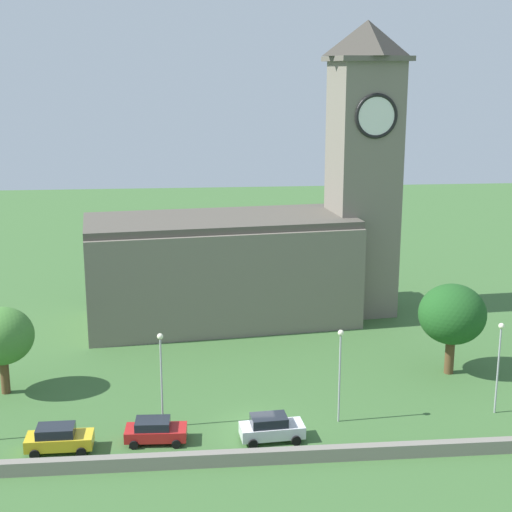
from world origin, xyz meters
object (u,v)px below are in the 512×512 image
object	(u,v)px
streetlamp_east_mid	(499,354)
tree_riverside_west	(452,315)
car_yellow	(59,438)
car_red	(155,431)
streetlamp_west_mid	(161,365)
tree_by_tower	(2,336)
car_white	(271,428)
streetlamp_central	(340,361)
church	(259,242)

from	to	relation	value
streetlamp_east_mid	tree_riverside_west	size ratio (longest dim) A/B	0.91
car_yellow	car_red	xyz separation A→B (m)	(6.46, 0.72, -0.09)
streetlamp_west_mid	tree_riverside_west	size ratio (longest dim) A/B	0.92
tree_by_tower	tree_riverside_west	world-z (taller)	tree_riverside_west
streetlamp_west_mid	tree_by_tower	distance (m)	14.58
car_white	streetlamp_west_mid	bearing A→B (deg)	159.97
streetlamp_west_mid	car_yellow	bearing A→B (deg)	-156.90
car_yellow	streetlamp_central	xyz separation A→B (m)	(19.78, 2.64, 3.81)
streetlamp_east_mid	tree_by_tower	size ratio (longest dim) A/B	1.00
car_yellow	car_white	bearing A→B (deg)	0.75
streetlamp_west_mid	car_white	bearing A→B (deg)	-20.03
car_white	tree_by_tower	distance (m)	22.90
car_yellow	streetlamp_east_mid	bearing A→B (deg)	5.34
streetlamp_west_mid	streetlamp_east_mid	world-z (taller)	streetlamp_west_mid
car_red	tree_by_tower	xyz separation A→B (m)	(-12.21, 9.44, 3.94)
car_red	tree_by_tower	bearing A→B (deg)	142.28
car_red	tree_riverside_west	world-z (taller)	tree_riverside_west
streetlamp_west_mid	streetlamp_central	bearing A→B (deg)	-1.40
tree_riverside_west	car_white	bearing A→B (deg)	-147.17
car_yellow	streetlamp_west_mid	distance (m)	8.45
car_yellow	streetlamp_west_mid	xyz separation A→B (m)	(6.93, 2.95, 3.84)
car_yellow	tree_riverside_west	distance (m)	33.10
streetlamp_west_mid	streetlamp_east_mid	xyz separation A→B (m)	(24.90, 0.02, -0.02)
streetlamp_central	streetlamp_east_mid	distance (m)	12.05
car_white	tree_by_tower	bearing A→B (deg)	153.79
car_red	streetlamp_central	world-z (taller)	streetlamp_central
car_red	car_white	world-z (taller)	car_white
car_yellow	car_white	world-z (taller)	car_white
car_white	car_yellow	bearing A→B (deg)	-179.25
streetlamp_east_mid	car_red	bearing A→B (deg)	-174.92
car_yellow	streetlamp_east_mid	world-z (taller)	streetlamp_east_mid
streetlamp_west_mid	streetlamp_east_mid	distance (m)	24.90
car_red	car_white	distance (m)	8.07
car_red	tree_by_tower	size ratio (longest dim) A/B	0.61
tree_by_tower	streetlamp_east_mid	bearing A→B (deg)	-10.83
car_yellow	streetlamp_central	distance (m)	20.32
car_red	streetlamp_east_mid	xyz separation A→B (m)	(25.36, 2.25, 3.90)
streetlamp_central	streetlamp_east_mid	xyz separation A→B (m)	(12.05, 0.33, 0.01)
streetlamp_central	car_red	bearing A→B (deg)	-171.80
church	car_red	bearing A→B (deg)	-110.29
church	car_white	distance (m)	28.13
tree_by_tower	car_red	bearing A→B (deg)	-37.72
car_red	car_white	size ratio (longest dim) A/B	0.95
tree_by_tower	church	bearing A→B (deg)	37.94
church	tree_riverside_west	size ratio (longest dim) A/B	4.21
streetlamp_central	tree_by_tower	xyz separation A→B (m)	(-25.53, 7.52, 0.04)
tree_by_tower	tree_riverside_west	distance (m)	36.74
church	car_red	size ratio (longest dim) A/B	7.61
streetlamp_east_mid	tree_riverside_west	distance (m)	7.90
car_yellow	car_red	distance (m)	6.50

